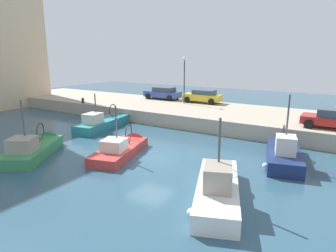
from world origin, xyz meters
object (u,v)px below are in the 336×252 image
Objects in this scene: fishing_boat_green at (35,152)px; fishing_boat_red at (123,152)px; fishing_boat_navy at (283,158)px; fishing_boat_white at (217,193)px; parked_car_red at (332,118)px; parked_car_yellow at (203,96)px; quay_streetlamp at (184,72)px; parked_car_blue at (163,93)px; mooring_bollard_north at (83,101)px; fishing_boat_teal at (105,126)px.

fishing_boat_green is 5.60m from fishing_boat_red.
fishing_boat_green is (-7.19, 13.70, -0.01)m from fishing_boat_navy.
parked_car_red is at bearing -17.57° from fishing_boat_white.
fishing_boat_navy reaches higher than fishing_boat_white.
fishing_boat_navy is at bearing -135.61° from parked_car_yellow.
quay_streetlamp reaches higher than parked_car_red.
mooring_bollard_north is at bearing 141.77° from parked_car_blue.
quay_streetlamp is (15.59, 10.41, 4.31)m from fishing_boat_white.
parked_car_blue is 7.83× the size of mooring_bollard_north.
fishing_boat_navy is 5.82m from parked_car_red.
fishing_boat_red reaches higher than mooring_bollard_north.
fishing_boat_teal is 7.03m from mooring_bollard_north.
quay_streetlamp reaches higher than parked_car_blue.
parked_car_blue reaches higher than parked_car_red.
parked_car_red is (9.21, -11.14, 1.79)m from fishing_boat_red.
fishing_boat_white reaches higher than fishing_boat_green.
fishing_boat_teal is 1.65× the size of parked_car_yellow.
fishing_boat_red is 14.35m from mooring_bollard_north.
mooring_bollard_north is at bearing 93.79° from parked_car_red.
fishing_boat_green is at bearing 93.97° from fishing_boat_white.
fishing_boat_teal is 1.79× the size of parked_car_red.
fishing_boat_teal is at bearing 105.43° from parked_car_red.
parked_car_blue reaches higher than mooring_bollard_north.
fishing_boat_white is 1.79× the size of parked_car_red.
fishing_boat_navy is at bearing -62.31° from fishing_boat_green.
quay_streetlamp is at bearing -18.90° from fishing_boat_teal.
fishing_boat_green is at bearing -174.10° from parked_car_blue.
parked_car_blue is 8.99m from mooring_bollard_north.
parked_car_yellow is (10.71, 10.48, 1.79)m from fishing_boat_navy.
fishing_boat_white is (0.84, -12.16, 0.02)m from fishing_boat_green.
quay_streetlamp is at bearing 33.73° from fishing_boat_white.
fishing_boat_white reaches higher than parked_car_red.
fishing_boat_green reaches higher than parked_car_red.
fishing_boat_white is 1.10× the size of fishing_boat_red.
fishing_boat_white reaches higher than parked_car_blue.
quay_streetlamp is at bearing 134.79° from parked_car_yellow.
fishing_boat_navy is 6.53m from fishing_boat_white.
fishing_boat_green is 18.27m from parked_car_yellow.
fishing_boat_white reaches higher than parked_car_yellow.
quay_streetlamp reaches higher than fishing_boat_white.
parked_car_red is at bearing -113.90° from parked_car_yellow.
parked_car_yellow is 13.75m from parked_car_red.
mooring_bollard_north is at bearing 121.70° from quay_streetlamp.
quay_streetlamp reaches higher than fishing_boat_navy.
fishing_boat_white is 15.04m from fishing_boat_teal.
parked_car_red is at bearing -52.04° from fishing_boat_green.
fishing_boat_navy is at bearing 157.79° from parked_car_red.
fishing_boat_teal is (7.61, 1.27, -0.01)m from fishing_boat_green.
parked_car_red is 18.48m from parked_car_blue.
fishing_boat_white is 19.24m from quay_streetlamp.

